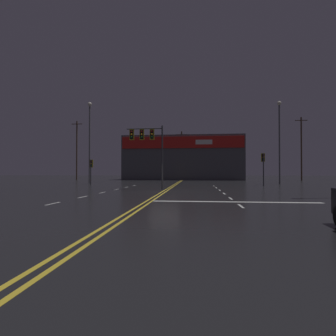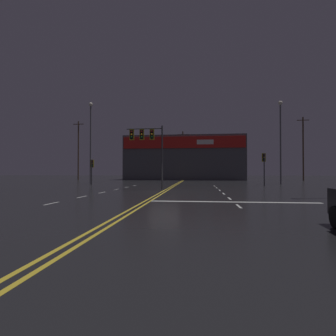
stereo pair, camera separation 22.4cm
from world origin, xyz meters
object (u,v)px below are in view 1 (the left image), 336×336
traffic_signal_median (147,140)px  streetlight_far_left (90,133)px  traffic_signal_corner_northwest (91,166)px  streetlight_median_approach (279,132)px  traffic_signal_corner_northeast (263,162)px

traffic_signal_median → streetlight_far_left: 15.96m
traffic_signal_corner_northwest → streetlight_median_approach: (24.41, 4.29, 4.61)m
traffic_signal_median → streetlight_median_approach: 20.27m
traffic_signal_median → streetlight_far_left: size_ratio=0.51×
traffic_signal_corner_northwest → streetlight_far_left: streetlight_far_left is taller
traffic_signal_median → streetlight_median_approach: size_ratio=0.53×
traffic_signal_corner_northwest → traffic_signal_corner_northeast: (21.04, -0.64, 0.46)m
traffic_signal_median → traffic_signal_corner_northeast: (12.29, 7.72, -1.79)m
traffic_signal_corner_northwest → streetlight_far_left: (-1.66, 3.46, 4.81)m
traffic_signal_median → traffic_signal_corner_northwest: (-8.75, 8.36, -2.25)m
traffic_signal_median → streetlight_median_approach: bearing=38.9°
traffic_signal_corner_northwest → streetlight_median_approach: size_ratio=0.29×
traffic_signal_median → traffic_signal_corner_northwest: traffic_signal_median is taller
traffic_signal_corner_northwest → streetlight_far_left: 6.15m
streetlight_far_left → traffic_signal_corner_northeast: bearing=-10.2°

